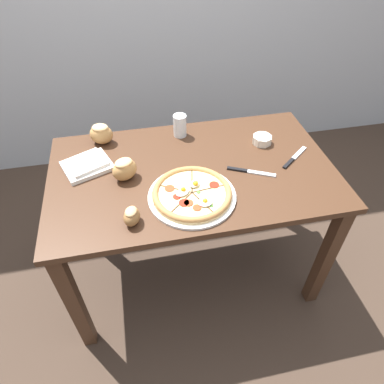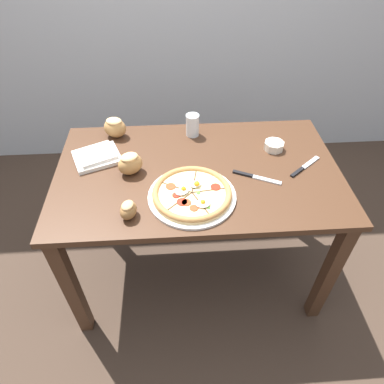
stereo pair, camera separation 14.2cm
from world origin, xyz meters
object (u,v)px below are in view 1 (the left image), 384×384
ramekin_bowl (262,139)px  bread_piece_far (132,216)px  bread_piece_mid (101,134)px  bread_piece_near (125,169)px  pizza (192,194)px  water_glass (180,127)px  knife_main (251,172)px  knife_spare (294,158)px  dining_table (192,187)px  napkin_folded (87,165)px

ramekin_bowl → bread_piece_far: bearing=-149.0°
bread_piece_mid → ramekin_bowl: bearing=-11.9°
bread_piece_near → bread_piece_far: 0.27m
pizza → water_glass: (0.03, 0.47, 0.03)m
ramekin_bowl → bread_piece_far: bread_piece_far is taller
knife_main → water_glass: (-0.26, 0.36, 0.05)m
knife_main → ramekin_bowl: bearing=83.8°
knife_main → water_glass: water_glass is taller
knife_spare → water_glass: (-0.50, 0.30, 0.05)m
knife_main → knife_spare: same height
bread_piece_near → knife_spare: (0.80, -0.01, -0.05)m
dining_table → bread_piece_far: size_ratio=13.22×
dining_table → napkin_folded: 0.50m
bread_piece_far → knife_spare: bearing=18.0°
bread_piece_mid → knife_main: bearing=-29.6°
napkin_folded → bread_piece_far: size_ratio=2.60×
knife_spare → pizza: bearing=158.3°
napkin_folded → bread_piece_far: 0.43m
dining_table → napkin_folded: napkin_folded is taller
napkin_folded → bread_piece_near: 0.21m
napkin_folded → bread_piece_far: (0.18, -0.39, 0.02)m
dining_table → napkin_folded: size_ratio=5.09×
dining_table → ramekin_bowl: ramekin_bowl is taller
pizza → knife_main: size_ratio=1.79×
dining_table → ramekin_bowl: bearing=19.2°
bread_piece_mid → dining_table: bearing=-36.7°
ramekin_bowl → knife_main: size_ratio=0.47×
dining_table → bread_piece_far: bread_piece_far is taller
bread_piece_near → bread_piece_far: size_ratio=1.42×
bread_piece_far → knife_spare: (0.79, 0.26, -0.03)m
bread_piece_mid → knife_spare: 0.95m
ramekin_bowl → bread_piece_mid: size_ratio=0.73×
napkin_folded → bread_piece_mid: bread_piece_mid is taller
pizza → knife_spare: bearing=17.1°
bread_piece_near → bread_piece_mid: bearing=107.7°
knife_spare → knife_main: bearing=154.8°
bread_piece_mid → bread_piece_far: bread_piece_mid is taller
pizza → napkin_folded: bearing=146.2°
bread_piece_near → bread_piece_mid: size_ratio=1.04×
bread_piece_mid → pizza: bearing=-52.9°
knife_main → water_glass: 0.45m
ramekin_bowl → bread_piece_far: (-0.68, -0.41, 0.02)m
pizza → water_glass: size_ratio=3.24×
dining_table → pizza: 0.23m
bread_piece_near → water_glass: water_glass is taller
ramekin_bowl → water_glass: size_ratio=0.86×
napkin_folded → knife_spare: (0.97, -0.13, -0.01)m
bread_piece_mid → napkin_folded: bearing=-111.2°
pizza → dining_table: bearing=77.8°
knife_spare → dining_table: bearing=139.4°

